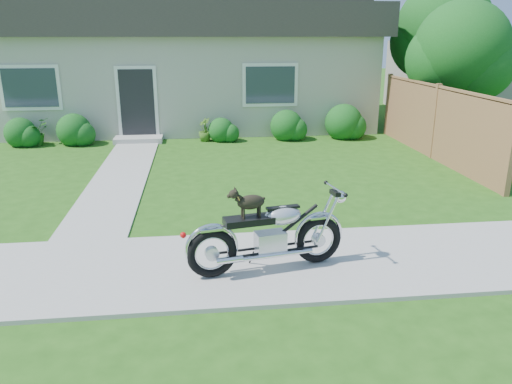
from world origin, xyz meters
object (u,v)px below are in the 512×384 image
Objects in this scene: tree_far at (447,35)px; motorcycle_with_dog at (270,234)px; potted_plant_right at (205,130)px; fence at (435,122)px; potted_plant_left at (36,132)px; tree_near at (466,54)px; house at (188,61)px.

motorcycle_with_dog is (-7.33, -10.18, -2.51)m from tree_far.
potted_plant_right is at bearing -170.11° from tree_far.
potted_plant_right is 8.81m from motorcycle_with_dog.
motorcycle_with_dog is (-5.14, -5.98, -0.39)m from fence.
fence reaches higher than potted_plant_left.
motorcycle_with_dog is (5.53, -8.78, 0.17)m from potted_plant_left.
potted_plant_left is at bearing 111.67° from motorcycle_with_dog.
motorcycle_with_dog reaches higher than potted_plant_right.
tree_far is at bearing 62.38° from fence.
tree_far is (0.82, 2.82, 0.50)m from tree_near.
potted_plant_right is (-7.21, 1.42, -2.22)m from tree_near.
tree_far is at bearing 9.89° from potted_plant_right.
tree_near is at bearing -32.33° from house.
motorcycle_with_dog is (1.17, -12.22, -1.60)m from house.
tree_near is 1.81× the size of motorcycle_with_dog.
motorcycle_with_dog is at bearing -125.77° from tree_far.
house reaches higher than tree_near.
fence is 2.54m from tree_near.
tree_far reaches higher than fence.
tree_near is (1.38, 1.38, 1.63)m from fence.
house is 12.38m from motorcycle_with_dog.
house reaches higher than motorcycle_with_dog.
potted_plant_left is at bearing 180.00° from potted_plant_right.
house is at bearing 38.27° from potted_plant_left.
potted_plant_left is 4.84m from potted_plant_right.
house is 8.96m from fence.
potted_plant_left is at bearing 173.29° from tree_near.
house is at bearing 84.89° from motorcycle_with_dog.
potted_plant_left is 10.38m from motorcycle_with_dog.
potted_plant_left is 1.11× the size of potted_plant_right.
tree_near is 0.84× the size of tree_far.
tree_near reaches higher than fence.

